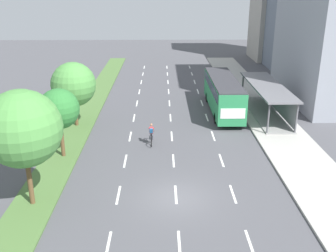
% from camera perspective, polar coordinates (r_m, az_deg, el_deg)
% --- Properties ---
extents(ground_plane, '(140.00, 140.00, 0.00)m').
position_cam_1_polar(ground_plane, '(23.52, 1.20, -10.56)').
color(ground_plane, '#4C4C51').
extents(median_strip, '(2.60, 52.00, 0.12)m').
position_cam_1_polar(median_strip, '(42.60, -11.05, 3.52)').
color(median_strip, '#4C7038').
rests_on(median_strip, ground).
extents(sidewalk_right, '(4.50, 52.00, 0.15)m').
position_cam_1_polar(sidewalk_right, '(43.13, 12.61, 3.63)').
color(sidewalk_right, '#ADAAA3').
rests_on(sidewalk_right, ground).
extents(lane_divider_left, '(0.14, 45.37, 0.01)m').
position_cam_1_polar(lane_divider_left, '(39.36, -4.82, 2.35)').
color(lane_divider_left, white).
rests_on(lane_divider_left, ground).
extents(lane_divider_center, '(0.14, 45.37, 0.01)m').
position_cam_1_polar(lane_divider_center, '(39.27, 0.29, 2.39)').
color(lane_divider_center, white).
rests_on(lane_divider_center, ground).
extents(lane_divider_right, '(0.14, 45.37, 0.01)m').
position_cam_1_polar(lane_divider_right, '(39.50, 5.37, 2.40)').
color(lane_divider_right, white).
rests_on(lane_divider_right, ground).
extents(bus_shelter, '(2.90, 11.66, 2.86)m').
position_cam_1_polar(bus_shelter, '(38.47, 14.73, 4.22)').
color(bus_shelter, gray).
rests_on(bus_shelter, sidewalk_right).
extents(bus, '(2.54, 11.29, 3.37)m').
position_cam_1_polar(bus, '(38.60, 8.16, 5.05)').
color(bus, '#28844C').
rests_on(bus, ground).
extents(cyclist, '(0.46, 1.82, 1.71)m').
position_cam_1_polar(cyclist, '(30.66, -2.47, -1.31)').
color(cyclist, black).
rests_on(cyclist, ground).
extents(median_tree_nearest, '(4.30, 4.30, 6.75)m').
position_cam_1_polar(median_tree_nearest, '(22.20, -20.71, -0.39)').
color(median_tree_nearest, brown).
rests_on(median_tree_nearest, median_strip).
extents(median_tree_second, '(2.91, 2.91, 5.08)m').
position_cam_1_polar(median_tree_second, '(28.39, -15.82, 2.42)').
color(median_tree_second, brown).
rests_on(median_tree_second, median_strip).
extents(median_tree_third, '(3.88, 3.88, 5.69)m').
position_cam_1_polar(median_tree_third, '(34.61, -13.80, 5.98)').
color(median_tree_third, brown).
rests_on(median_tree_third, median_strip).
extents(building_near_right, '(7.19, 14.93, 18.69)m').
position_cam_1_polar(building_near_right, '(44.38, 23.10, 15.22)').
color(building_near_right, '#8E939E').
rests_on(building_near_right, ground).
extents(building_mid_right, '(9.81, 14.77, 13.44)m').
position_cam_1_polar(building_mid_right, '(59.30, 20.48, 13.87)').
color(building_mid_right, slate).
rests_on(building_mid_right, ground).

